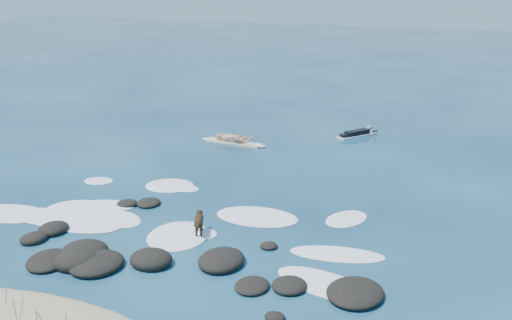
% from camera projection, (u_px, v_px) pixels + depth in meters
% --- Properties ---
extents(ground, '(160.00, 160.00, 0.00)m').
position_uv_depth(ground, '(195.00, 215.00, 19.80)').
color(ground, '#0A2642').
rests_on(ground, ground).
extents(reef_rocks, '(13.25, 6.28, 0.59)m').
position_uv_depth(reef_rocks, '(147.00, 259.00, 16.51)').
color(reef_rocks, black).
rests_on(reef_rocks, ground).
extents(breaking_foam, '(14.65, 6.95, 0.12)m').
position_uv_depth(breaking_foam, '(148.00, 220.00, 19.39)').
color(breaking_foam, white).
rests_on(breaking_foam, ground).
extents(standing_surfer_rig, '(3.54, 0.71, 2.02)m').
position_uv_depth(standing_surfer_rig, '(233.00, 128.00, 27.99)').
color(standing_surfer_rig, beige).
rests_on(standing_surfer_rig, ground).
extents(paddling_surfer_rig, '(1.84, 2.30, 0.44)m').
position_uv_depth(paddling_surfer_rig, '(358.00, 133.00, 29.50)').
color(paddling_surfer_rig, white).
rests_on(paddling_surfer_rig, ground).
extents(dog, '(0.60, 1.06, 0.72)m').
position_uv_depth(dog, '(199.00, 221.00, 18.19)').
color(dog, black).
rests_on(dog, ground).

